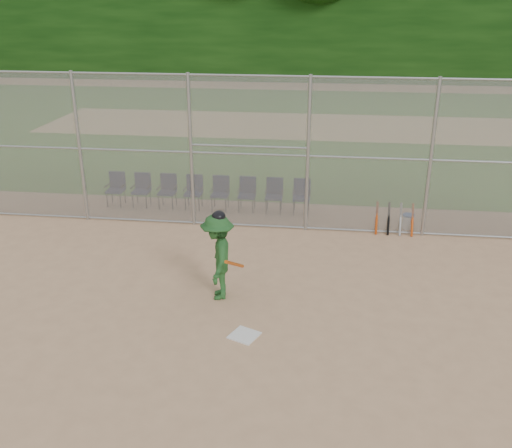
# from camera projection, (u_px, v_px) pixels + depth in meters

# --- Properties ---
(ground) EXTENTS (100.00, 100.00, 0.00)m
(ground) POSITION_uv_depth(u_px,v_px,m) (239.00, 329.00, 10.55)
(ground) COLOR tan
(ground) RESTS_ON ground
(grass_strip) EXTENTS (100.00, 100.00, 0.00)m
(grass_strip) POSITION_uv_depth(u_px,v_px,m) (297.00, 126.00, 27.13)
(grass_strip) COLOR #2F5D1C
(grass_strip) RESTS_ON ground
(dirt_patch_far) EXTENTS (24.00, 24.00, 0.00)m
(dirt_patch_far) POSITION_uv_depth(u_px,v_px,m) (297.00, 125.00, 27.13)
(dirt_patch_far) COLOR tan
(dirt_patch_far) RESTS_ON ground
(backstop_fence) EXTENTS (16.09, 0.09, 4.00)m
(backstop_fence) POSITION_uv_depth(u_px,v_px,m) (268.00, 152.00, 14.39)
(backstop_fence) COLOR gray
(backstop_fence) RESTS_ON ground
(treeline) EXTENTS (81.00, 60.00, 11.00)m
(treeline) POSITION_uv_depth(u_px,v_px,m) (302.00, 1.00, 26.93)
(treeline) COLOR black
(treeline) RESTS_ON ground
(home_plate) EXTENTS (0.62, 0.62, 0.02)m
(home_plate) POSITION_uv_depth(u_px,v_px,m) (244.00, 335.00, 10.33)
(home_plate) COLOR silver
(home_plate) RESTS_ON ground
(batter_at_plate) EXTENTS (0.95, 1.40, 1.87)m
(batter_at_plate) POSITION_uv_depth(u_px,v_px,m) (218.00, 256.00, 11.36)
(batter_at_plate) COLOR #205122
(batter_at_plate) RESTS_ON ground
(water_cooler) EXTENTS (0.31, 0.31, 0.39)m
(water_cooler) POSITION_uv_depth(u_px,v_px,m) (408.00, 221.00, 15.07)
(water_cooler) COLOR white
(water_cooler) RESTS_ON ground
(spare_bats) EXTENTS (0.96, 0.36, 0.84)m
(spare_bats) POSITION_uv_depth(u_px,v_px,m) (395.00, 219.00, 14.63)
(spare_bats) COLOR #D84C14
(spare_bats) RESTS_ON ground
(chair_0) EXTENTS (0.54, 0.52, 0.96)m
(chair_0) POSITION_uv_depth(u_px,v_px,m) (115.00, 190.00, 16.63)
(chair_0) COLOR #0E1836
(chair_0) RESTS_ON ground
(chair_1) EXTENTS (0.54, 0.52, 0.96)m
(chair_1) POSITION_uv_depth(u_px,v_px,m) (141.00, 191.00, 16.54)
(chair_1) COLOR #0E1836
(chair_1) RESTS_ON ground
(chair_2) EXTENTS (0.54, 0.52, 0.96)m
(chair_2) POSITION_uv_depth(u_px,v_px,m) (167.00, 192.00, 16.45)
(chair_2) COLOR #0E1836
(chair_2) RESTS_ON ground
(chair_3) EXTENTS (0.54, 0.52, 0.96)m
(chair_3) POSITION_uv_depth(u_px,v_px,m) (193.00, 193.00, 16.36)
(chair_3) COLOR #0E1836
(chair_3) RESTS_ON ground
(chair_4) EXTENTS (0.54, 0.52, 0.96)m
(chair_4) POSITION_uv_depth(u_px,v_px,m) (220.00, 194.00, 16.27)
(chair_4) COLOR #0E1836
(chair_4) RESTS_ON ground
(chair_5) EXTENTS (0.54, 0.52, 0.96)m
(chair_5) POSITION_uv_depth(u_px,v_px,m) (247.00, 195.00, 16.18)
(chair_5) COLOR #0E1836
(chair_5) RESTS_ON ground
(chair_6) EXTENTS (0.54, 0.52, 0.96)m
(chair_6) POSITION_uv_depth(u_px,v_px,m) (274.00, 196.00, 16.09)
(chair_6) COLOR #0E1836
(chair_6) RESTS_ON ground
(chair_7) EXTENTS (0.54, 0.52, 0.96)m
(chair_7) POSITION_uv_depth(u_px,v_px,m) (301.00, 197.00, 16.00)
(chair_7) COLOR #0E1836
(chair_7) RESTS_ON ground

